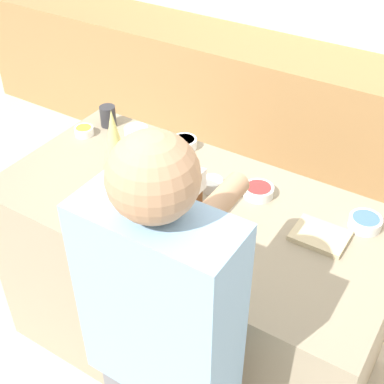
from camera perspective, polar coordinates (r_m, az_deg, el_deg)
The scene contains 16 objects.
ground_plane at distance 2.90m, azimuth 0.02°, elevation -16.01°, with size 12.00×12.00×0.00m, color beige.
back_cabinet_block at distance 3.83m, azimuth 14.25°, elevation 6.96°, with size 6.00×0.60×0.90m.
kitchen_island at distance 2.53m, azimuth 0.02°, elevation -9.63°, with size 1.69×0.85×0.95m.
baking_tray at distance 2.11m, azimuth -2.09°, elevation -3.19°, with size 0.37×0.31×0.01m.
gingerbread_house at distance 2.03m, azimuth -2.15°, elevation -0.51°, with size 0.18×0.20×0.32m.
decorative_tree at distance 2.26m, azimuth -8.24°, elevation 4.78°, with size 0.14×0.14×0.35m.
candy_bowl_near_tray_right at distance 2.36m, azimuth -2.82°, elevation 2.33°, with size 0.09×0.09×0.04m.
candy_bowl_center_rear at distance 2.18m, azimuth 17.99°, elevation -3.06°, with size 0.13×0.13×0.05m.
candy_bowl_behind_tray at distance 2.54m, azimuth -0.83°, elevation 5.28°, with size 0.12×0.12×0.05m.
candy_bowl_beside_tree at distance 2.27m, azimuth 2.14°, elevation 0.86°, with size 0.09×0.09×0.05m.
candy_bowl_far_left at distance 2.69m, azimuth -11.44°, elevation 6.43°, with size 0.09×0.09×0.04m.
candy_bowl_far_right at distance 2.63m, azimuth -5.98°, elevation 6.39°, with size 0.12×0.12×0.05m.
candy_bowl_near_tray_left at distance 2.25m, azimuth 7.09°, elevation 0.15°, with size 0.13×0.13×0.04m.
cookbook at distance 2.10m, azimuth 13.51°, elevation -4.56°, with size 0.21×0.16×0.02m.
mug at distance 2.73m, azimuth -8.95°, elevation 8.00°, with size 0.08×0.08×0.10m.
person at distance 1.76m, azimuth -3.00°, elevation -17.69°, with size 0.45×0.57×1.72m.
Camera 1 is at (0.91, -1.45, 2.33)m, focal length 50.00 mm.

